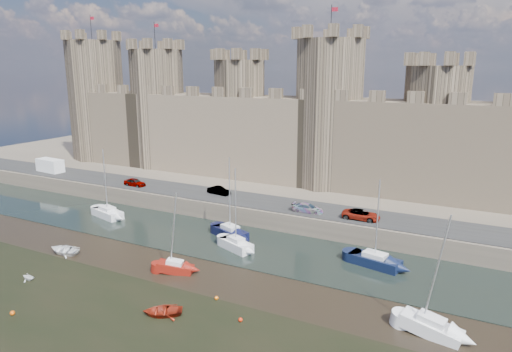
# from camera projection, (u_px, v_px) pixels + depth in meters

# --- Properties ---
(ground) EXTENTS (160.00, 160.00, 0.00)m
(ground) POSITION_uv_depth(u_px,v_px,m) (99.00, 350.00, 35.15)
(ground) COLOR black
(ground) RESTS_ON ground
(water_channel) EXTENTS (160.00, 12.00, 0.08)m
(water_channel) POSITION_uv_depth(u_px,v_px,m) (246.00, 245.00, 55.94)
(water_channel) COLOR black
(water_channel) RESTS_ON ground
(quay) EXTENTS (160.00, 60.00, 2.50)m
(quay) POSITION_uv_depth(u_px,v_px,m) (335.00, 175.00, 86.85)
(quay) COLOR #4C443A
(quay) RESTS_ON ground
(road) EXTENTS (160.00, 7.00, 0.10)m
(road) POSITION_uv_depth(u_px,v_px,m) (279.00, 204.00, 64.02)
(road) COLOR black
(road) RESTS_ON quay
(castle) EXTENTS (108.50, 11.00, 29.00)m
(castle) POSITION_uv_depth(u_px,v_px,m) (312.00, 128.00, 74.32)
(castle) COLOR #42382B
(castle) RESTS_ON quay
(car_0) EXTENTS (3.88, 1.72, 1.30)m
(car_0) POSITION_uv_depth(u_px,v_px,m) (135.00, 182.00, 73.73)
(car_0) COLOR gray
(car_0) RESTS_ON quay
(car_1) EXTENTS (3.91, 1.85, 1.24)m
(car_1) POSITION_uv_depth(u_px,v_px,m) (219.00, 191.00, 68.87)
(car_1) COLOR gray
(car_1) RESTS_ON quay
(car_2) EXTENTS (4.25, 2.02, 1.20)m
(car_2) POSITION_uv_depth(u_px,v_px,m) (308.00, 208.00, 60.40)
(car_2) COLOR gray
(car_2) RESTS_ON quay
(car_3) EXTENTS (4.77, 2.27, 1.31)m
(car_3) POSITION_uv_depth(u_px,v_px,m) (361.00, 215.00, 57.45)
(car_3) COLOR gray
(car_3) RESTS_ON quay
(van) EXTENTS (5.71, 2.70, 2.42)m
(van) POSITION_uv_depth(u_px,v_px,m) (50.00, 166.00, 83.63)
(van) COLOR white
(van) RESTS_ON quay
(sailboat_0) EXTENTS (5.71, 3.39, 10.01)m
(sailboat_0) POSITION_uv_depth(u_px,v_px,m) (108.00, 212.00, 66.07)
(sailboat_0) COLOR silver
(sailboat_0) RESTS_ON ground
(sailboat_1) EXTENTS (5.59, 3.83, 10.44)m
(sailboat_1) POSITION_uv_depth(u_px,v_px,m) (230.00, 232.00, 58.13)
(sailboat_1) COLOR black
(sailboat_1) RESTS_ON ground
(sailboat_2) EXTENTS (4.93, 3.36, 9.93)m
(sailboat_2) POSITION_uv_depth(u_px,v_px,m) (236.00, 244.00, 54.27)
(sailboat_2) COLOR silver
(sailboat_2) RESTS_ON ground
(sailboat_3) EXTENTS (5.90, 3.28, 9.76)m
(sailboat_3) POSITION_uv_depth(u_px,v_px,m) (375.00, 260.00, 49.78)
(sailboat_3) COLOR black
(sailboat_3) RESTS_ON ground
(sailboat_4) EXTENTS (4.08, 2.67, 8.89)m
(sailboat_4) POSITION_uv_depth(u_px,v_px,m) (175.00, 267.00, 48.35)
(sailboat_4) COLOR maroon
(sailboat_4) RESTS_ON ground
(sailboat_5) EXTENTS (5.07, 2.66, 10.41)m
(sailboat_5) POSITION_uv_depth(u_px,v_px,m) (431.00, 326.00, 37.05)
(sailboat_5) COLOR white
(sailboat_5) RESTS_ON ground
(dinghy_3) EXTENTS (1.54, 1.37, 0.75)m
(dinghy_3) POSITION_uv_depth(u_px,v_px,m) (28.00, 277.00, 46.64)
(dinghy_3) COLOR white
(dinghy_3) RESTS_ON ground
(dinghy_4) EXTENTS (4.24, 3.88, 0.72)m
(dinghy_4) POSITION_uv_depth(u_px,v_px,m) (163.00, 311.00, 40.07)
(dinghy_4) COLOR maroon
(dinghy_4) RESTS_ON ground
(dinghy_6) EXTENTS (3.97, 3.14, 0.74)m
(dinghy_6) POSITION_uv_depth(u_px,v_px,m) (64.00, 251.00, 53.27)
(dinghy_6) COLOR silver
(dinghy_6) RESTS_ON ground
(buoy_1) EXTENTS (0.39, 0.39, 0.39)m
(buoy_1) POSITION_uv_depth(u_px,v_px,m) (217.00, 298.00, 42.73)
(buoy_1) COLOR #D85B09
(buoy_1) RESTS_ON ground
(buoy_3) EXTENTS (0.38, 0.38, 0.38)m
(buoy_3) POSITION_uv_depth(u_px,v_px,m) (240.00, 320.00, 39.06)
(buoy_3) COLOR red
(buoy_3) RESTS_ON ground
(buoy_4) EXTENTS (0.43, 0.43, 0.43)m
(buoy_4) POSITION_uv_depth(u_px,v_px,m) (12.00, 313.00, 40.08)
(buoy_4) COLOR #CD4C09
(buoy_4) RESTS_ON ground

